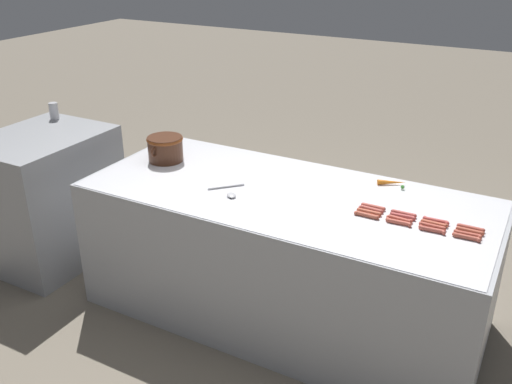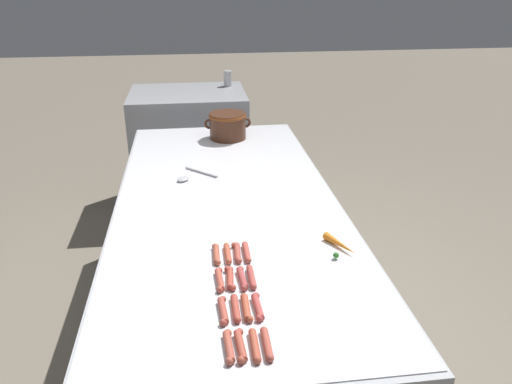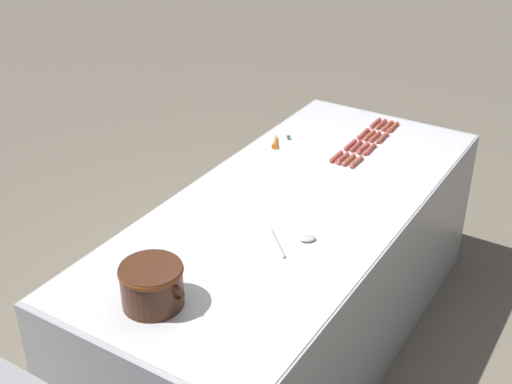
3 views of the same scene
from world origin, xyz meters
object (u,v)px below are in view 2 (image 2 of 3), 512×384
object	(u,v)px
hot_dog_10	(242,278)
bean_pot	(228,124)
hot_dog_8	(255,345)
soda_can	(228,78)
back_cabinet	(190,149)
hot_dog_7	(228,253)
hot_dog_9	(246,308)
hot_dog_12	(267,344)
carrot	(340,245)
hot_dog_15	(247,252)
hot_dog_2	(220,280)
hot_dog_0	(229,347)
hot_dog_1	(223,310)
hot_dog_3	(216,254)
serving_spoon	(189,177)
hot_dog_4	(240,346)
hot_dog_13	(258,307)
hot_dog_11	(236,253)
hot_dog_6	(230,278)
hot_dog_5	(236,308)
hot_dog_14	(251,277)

from	to	relation	value
hot_dog_10	bean_pot	distance (m)	1.61
hot_dog_8	hot_dog_10	size ratio (longest dim) A/B	1.00
hot_dog_8	soda_can	world-z (taller)	soda_can
back_cabinet	hot_dog_7	bearing A→B (deg)	-86.74
hot_dog_7	hot_dog_9	distance (m)	0.34
back_cabinet	hot_dog_8	world-z (taller)	back_cabinet
hot_dog_12	soda_can	distance (m)	3.04
hot_dog_9	soda_can	distance (m)	2.87
carrot	hot_dog_15	bearing A→B (deg)	179.73
hot_dog_2	hot_dog_8	size ratio (longest dim) A/B	1.00
hot_dog_10	carrot	distance (m)	0.43
hot_dog_0	hot_dog_8	bearing A→B (deg)	-3.57
hot_dog_1	hot_dog_7	xyz separation A→B (m)	(0.04, 0.34, 0.00)
hot_dog_3	serving_spoon	bearing A→B (deg)	96.69
hot_dog_12	hot_dog_2	bearing A→B (deg)	108.41
hot_dog_3	hot_dog_15	xyz separation A→B (m)	(0.11, 0.00, 0.00)
hot_dog_2	hot_dog_4	xyz separation A→B (m)	(0.04, -0.34, 0.00)
hot_dog_2	hot_dog_13	bearing A→B (deg)	-56.49
hot_dog_1	hot_dog_11	bearing A→B (deg)	77.71
hot_dog_2	carrot	size ratio (longest dim) A/B	0.82
hot_dog_0	hot_dog_13	size ratio (longest dim) A/B	1.00
hot_dog_12	carrot	xyz separation A→B (m)	(0.36, 0.51, 0.00)
hot_dog_4	bean_pot	xyz separation A→B (m)	(0.12, 1.94, 0.08)
hot_dog_6	hot_dog_9	size ratio (longest dim) A/B	1.00
hot_dog_9	hot_dog_11	size ratio (longest dim) A/B	1.00
hot_dog_0	serving_spoon	xyz separation A→B (m)	(-0.10, 1.30, -0.00)
back_cabinet	hot_dog_15	distance (m)	2.38
hot_dog_7	soda_can	world-z (taller)	soda_can
hot_dog_6	carrot	distance (m)	0.47
hot_dog_7	hot_dog_12	bearing A→B (deg)	-81.95
hot_dog_3	hot_dog_5	xyz separation A→B (m)	(0.04, -0.34, 0.00)
hot_dog_10	hot_dog_0	bearing A→B (deg)	-102.22
hot_dog_6	hot_dog_9	distance (m)	0.17
hot_dog_1	back_cabinet	bearing A→B (deg)	91.96
hot_dog_7	hot_dog_0	bearing A→B (deg)	-94.13
hot_dog_8	hot_dog_3	bearing A→B (deg)	98.72
hot_dog_3	hot_dog_14	world-z (taller)	same
hot_dog_1	hot_dog_11	size ratio (longest dim) A/B	1.00
back_cabinet	soda_can	world-z (taller)	soda_can
hot_dog_6	carrot	size ratio (longest dim) A/B	0.82
hot_dog_14	soda_can	xyz separation A→B (m)	(0.13, 2.69, 0.15)
hot_dog_7	hot_dog_11	bearing A→B (deg)	0.59
hot_dog_11	hot_dog_13	world-z (taller)	same
hot_dog_6	serving_spoon	bearing A→B (deg)	97.77
hot_dog_6	hot_dog_12	size ratio (longest dim) A/B	1.00
hot_dog_9	hot_dog_11	world-z (taller)	same
hot_dog_2	hot_dog_10	world-z (taller)	same
hot_dog_9	bean_pot	size ratio (longest dim) A/B	0.47
hot_dog_11	carrot	world-z (taller)	carrot
hot_dog_4	hot_dog_14	distance (m)	0.35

